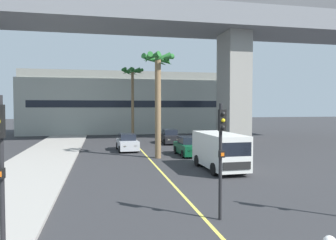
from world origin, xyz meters
name	(u,v)px	position (x,y,z in m)	size (l,w,h in m)	color
sidewalk_left	(24,177)	(-8.00, 16.00, 0.07)	(4.80, 80.00, 0.15)	#9E9991
lane_stripe_center	(144,154)	(0.00, 24.00, 0.00)	(0.14, 56.00, 0.01)	#DBCC4C
bridge_overpass	(145,24)	(1.38, 33.38, 13.52)	(60.32, 8.00, 17.22)	slate
pier_building_backdrop	(125,103)	(0.00, 47.34, 4.60)	(30.59, 8.04, 9.32)	#ADB2A8
car_queue_front	(189,147)	(3.51, 22.37, 0.72)	(1.84, 4.10, 1.56)	#0C4728
car_queue_second	(127,143)	(-1.29, 26.35, 0.72)	(1.96, 4.16, 1.56)	#B7BABF
car_queue_third	(170,137)	(3.77, 31.09, 0.72)	(1.93, 4.15, 1.56)	black
delivery_van	(219,150)	(3.78, 15.92, 1.29)	(2.24, 5.29, 2.36)	silver
traffic_light_left_sidewalk_corner	(0,160)	(-5.93, 4.50, 2.86)	(0.24, 0.37, 4.20)	black
traffic_light_median_near	(221,145)	(0.52, 7.24, 2.71)	(0.24, 0.37, 4.20)	black
palm_tree_near_median	(132,81)	(0.47, 39.49, 7.54)	(3.04, 3.03, 9.32)	brown
palm_tree_mid_median	(158,78)	(0.75, 21.37, 6.29)	(2.66, 2.66, 8.35)	brown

